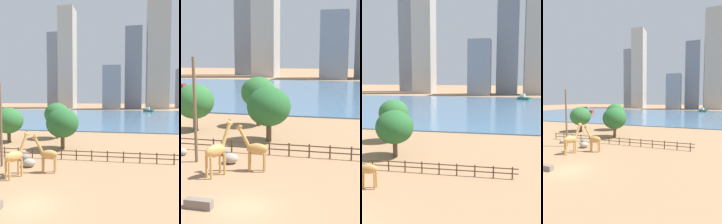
# 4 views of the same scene
# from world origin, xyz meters

# --- Properties ---
(ground_plane) EXTENTS (400.00, 400.00, 0.00)m
(ground_plane) POSITION_xyz_m (0.00, 80.00, 0.00)
(ground_plane) COLOR #9E7551
(harbor_water) EXTENTS (180.00, 86.00, 0.20)m
(harbor_water) POSITION_xyz_m (0.00, 77.00, 0.10)
(harbor_water) COLOR #476B8C
(harbor_water) RESTS_ON ground
(giraffe_tall) EXTENTS (2.77, 0.92, 4.06)m
(giraffe_tall) POSITION_xyz_m (-1.25, 7.01, 1.92)
(giraffe_tall) COLOR #C18C47
(giraffe_tall) RESTS_ON ground
(giraffe_companion) EXTENTS (1.86, 2.88, 4.51)m
(giraffe_companion) POSITION_xyz_m (-3.88, 5.15, 2.12)
(giraffe_companion) COLOR tan
(giraffe_companion) RESTS_ON ground
(utility_pole) EXTENTS (0.28, 0.28, 9.49)m
(utility_pole) POSITION_xyz_m (-7.15, 8.15, 4.75)
(utility_pole) COLOR brown
(utility_pole) RESTS_ON ground
(boulder_by_pole) EXTENTS (1.45, 1.23, 0.93)m
(boulder_by_pole) POSITION_xyz_m (-4.01, 8.46, 0.46)
(boulder_by_pole) COLOR gray
(boulder_by_pole) RESTS_ON ground
(boulder_small) EXTENTS (1.09, 1.06, 0.80)m
(boulder_small) POSITION_xyz_m (-5.69, 10.85, 0.40)
(boulder_small) COLOR gray
(boulder_small) RESTS_ON ground
(enclosure_fence) EXTENTS (26.12, 0.14, 1.30)m
(enclosure_fence) POSITION_xyz_m (-0.13, 12.00, 0.76)
(enclosure_fence) COLOR #4C3826
(enclosure_fence) RESTS_ON ground
(tree_left_large) EXTENTS (4.78, 4.78, 6.84)m
(tree_left_large) POSITION_xyz_m (-6.22, 25.70, 4.65)
(tree_left_large) COLOR brown
(tree_left_large) RESTS_ON ground
(tree_center_broad) EXTENTS (5.00, 5.00, 6.08)m
(tree_center_broad) POSITION_xyz_m (-13.38, 20.73, 3.81)
(tree_center_broad) COLOR brown
(tree_center_broad) RESTS_ON ground
(tree_right_tall) EXTENTS (4.96, 4.96, 6.22)m
(tree_right_tall) POSITION_xyz_m (-2.68, 17.44, 3.97)
(tree_right_tall) COLOR brown
(tree_right_tall) RESTS_ON ground
(boat_ferry) EXTENTS (5.88, 4.97, 2.52)m
(boat_ferry) POSITION_xyz_m (19.26, 108.07, 1.06)
(boat_ferry) COLOR #337259
(boat_ferry) RESTS_ON harbor_water
(boat_sailboat) EXTENTS (8.49, 3.98, 7.36)m
(boat_sailboat) POSITION_xyz_m (-46.63, 72.43, 1.43)
(boat_sailboat) COLOR #B22D28
(boat_sailboat) RESTS_ON harbor_water
(skyline_tower_needle) EXTENTS (9.66, 8.27, 60.90)m
(skyline_tower_needle) POSITION_xyz_m (-51.94, 161.38, 30.45)
(skyline_tower_needle) COLOR gray
(skyline_tower_needle) RESTS_ON ground
(skyline_block_central) EXTENTS (11.22, 14.04, 73.59)m
(skyline_block_central) POSITION_xyz_m (-36.58, 146.83, 36.79)
(skyline_block_central) COLOR #B7B2A8
(skyline_block_central) RESTS_ON ground
(skyline_tower_glass) EXTENTS (14.76, 10.58, 80.82)m
(skyline_tower_glass) POSITION_xyz_m (28.54, 144.06, 40.41)
(skyline_tower_glass) COLOR #ADA89E
(skyline_tower_glass) RESTS_ON ground
(skyline_block_right) EXTENTS (11.54, 12.53, 56.89)m
(skyline_block_right) POSITION_xyz_m (11.87, 145.99, 28.45)
(skyline_block_right) COLOR slate
(skyline_block_right) RESTS_ON ground
(skyline_tower_short) EXTENTS (11.77, 12.89, 29.22)m
(skyline_tower_short) POSITION_xyz_m (-2.48, 135.38, 14.61)
(skyline_tower_short) COLOR gray
(skyline_tower_short) RESTS_ON ground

